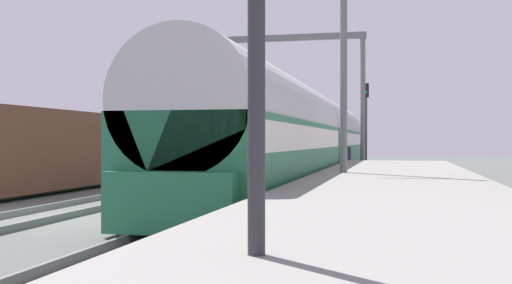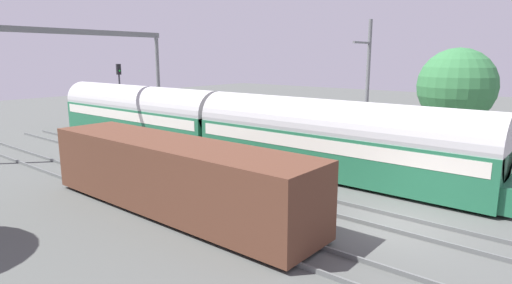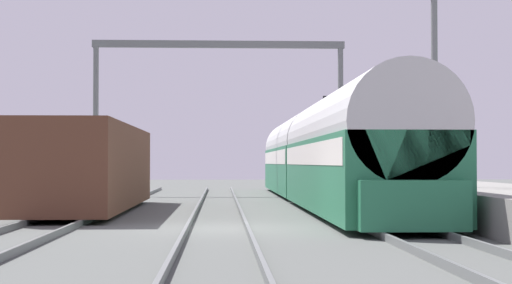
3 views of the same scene
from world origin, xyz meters
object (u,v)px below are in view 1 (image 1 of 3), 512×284
object	(u,v)px
freight_car	(54,150)
catenary_gantry	(253,74)
railway_signal_far	(366,115)
person_crossing	(346,156)
passenger_train	(305,137)

from	to	relation	value
freight_car	catenary_gantry	xyz separation A→B (m)	(4.24, 14.28, 4.19)
freight_car	railway_signal_far	bearing A→B (deg)	61.91
freight_car	person_crossing	bearing A→B (deg)	47.44
person_crossing	railway_signal_far	distance (m)	9.10
passenger_train	freight_car	world-z (taller)	passenger_train
freight_car	railway_signal_far	size ratio (longest dim) A/B	2.37
railway_signal_far	catenary_gantry	world-z (taller)	catenary_gantry
catenary_gantry	freight_car	bearing A→B (deg)	-106.52
railway_signal_far	catenary_gantry	size ratio (longest dim) A/B	0.43
catenary_gantry	person_crossing	bearing A→B (deg)	-32.40
freight_car	catenary_gantry	bearing A→B (deg)	73.48
passenger_train	railway_signal_far	bearing A→B (deg)	81.94
freight_car	catenary_gantry	size ratio (longest dim) A/B	1.01
passenger_train	person_crossing	bearing A→B (deg)	74.03
passenger_train	person_crossing	xyz separation A→B (m)	(1.37, 4.80, -0.94)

